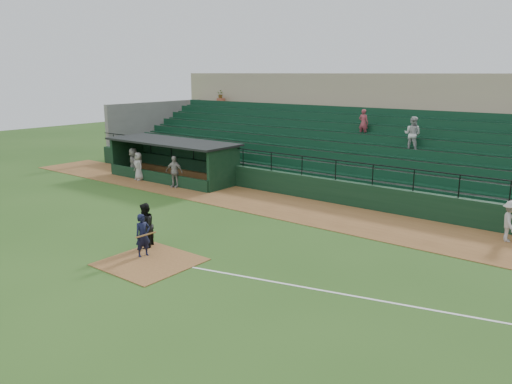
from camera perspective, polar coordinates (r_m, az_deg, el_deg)
The scene contains 12 objects.
ground at distance 18.64m, azimuth -9.58°, elevation -7.01°, with size 90.00×90.00×0.00m, color #2A4E19.
warning_track at distance 24.45m, azimuth 4.33°, elevation -1.87°, with size 40.00×4.00×0.03m, color brown.
home_plate_dirt at distance 18.02m, azimuth -11.94°, elevation -7.79°, with size 3.00×3.00×0.03m, color brown.
foul_line at distance 15.24m, azimuth 15.43°, elevation -12.09°, with size 18.00×0.09×0.01m, color white.
stadium_structure at distance 31.27m, azimuth 13.09°, elevation 5.46°, with size 38.00×13.08×6.40m.
dugout at distance 31.55m, azimuth -8.91°, elevation 3.93°, with size 8.90×3.20×2.42m.
batter_at_plate at distance 18.37m, azimuth -12.73°, elevation -4.85°, with size 1.04×0.69×1.59m.
umpire at distance 19.24m, azimuth -12.51°, elevation -3.77°, with size 0.84×0.66×1.73m, color black.
runner at distance 21.79m, azimuth 26.88°, elevation -2.99°, with size 1.04×0.60×1.62m, color #AAA49F.
dugout_player_a at distance 29.02m, azimuth -9.28°, elevation 2.30°, with size 1.06×0.44×1.81m, color #A5A09B.
dugout_player_b at distance 31.44m, azimuth -13.20°, elevation 2.86°, with size 0.83×0.54×1.70m, color #A39D98.
dugout_player_c at distance 32.48m, azimuth -13.74°, elevation 3.29°, with size 1.71×0.54×1.84m, color #ABA5A0.
Camera 1 is at (13.02, -11.67, 6.45)m, focal length 35.19 mm.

